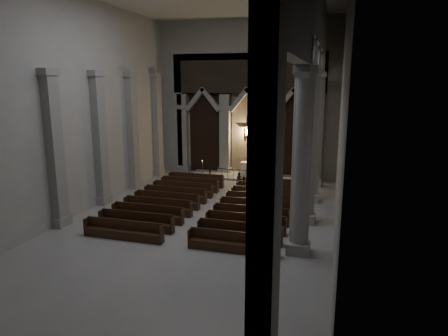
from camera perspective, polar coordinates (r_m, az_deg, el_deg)
name	(u,v)px	position (r m, az deg, el deg)	size (l,w,h in m)	color
room	(197,77)	(20.39, -3.85, 12.83)	(24.00, 24.10, 12.00)	#9A9792
sanctuary_wall	(247,92)	(31.50, 3.35, 10.85)	(14.00, 0.77, 12.00)	gray
right_arcade	(312,72)	(20.59, 12.45, 13.20)	(1.00, 24.00, 12.00)	gray
left_pilasters	(118,137)	(26.69, -14.97, 4.36)	(0.60, 13.00, 8.03)	gray
sanctuary_step	(244,176)	(31.45, 2.83, -1.19)	(8.50, 2.60, 0.15)	gray
altar	(253,168)	(31.62, 4.19, -0.07)	(1.95, 0.78, 0.99)	silver
altar_rail	(240,173)	(30.02, 2.25, -0.76)	(4.78, 0.09, 0.94)	black
candle_stand_left	(202,174)	(30.98, -3.09, -0.80)	(0.24, 0.24, 1.44)	#A16631
candle_stand_right	(282,178)	(29.85, 8.34, -1.47)	(0.23, 0.23, 1.35)	#A16631
pews	(210,206)	(23.30, -2.01, -5.47)	(9.48, 10.70, 0.91)	black
worshipper	(239,181)	(27.85, 2.20, -1.84)	(0.44, 0.29, 1.21)	black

